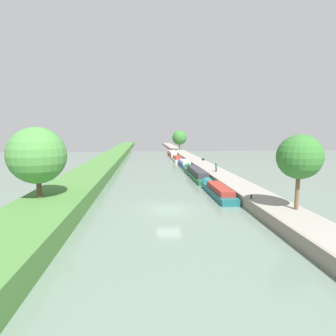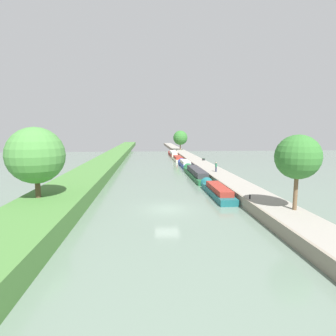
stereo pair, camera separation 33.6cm
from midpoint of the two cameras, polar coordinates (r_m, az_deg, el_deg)
ground_plane at (r=28.37m, az=0.15°, el=-8.62°), size 160.00×160.00×0.00m
left_grassy_bank at (r=29.45m, az=-22.29°, el=-6.86°), size 6.03×260.00×1.72m
right_towpath at (r=30.70m, az=19.35°, el=-6.75°), size 3.76×260.00×1.08m
stone_quay at (r=29.95m, az=15.82°, el=-6.92°), size 0.25×260.00×1.13m
narrowboat_teal at (r=35.16m, az=10.28°, el=-4.59°), size 1.97×11.21×1.94m
narrowboat_green at (r=48.43m, az=5.91°, el=-1.01°), size 2.10×16.91×2.25m
narrowboat_blue at (r=62.62m, az=3.62°, el=0.93°), size 2.00×10.39×2.04m
narrowboat_cream at (r=75.06m, az=2.09°, el=2.02°), size 2.19×12.58×2.08m
narrowboat_red at (r=89.19m, az=1.13°, el=3.01°), size 2.05×14.79×2.18m
tree_rightbank_near at (r=26.16m, az=25.80°, el=2.05°), size 3.87×3.87×6.63m
tree_rightbank_midnear at (r=101.51m, az=2.69°, el=6.32°), size 5.27×5.27×7.04m
tree_leftbank_downstream at (r=28.22m, az=-25.59°, el=2.38°), size 5.29×5.29×6.66m
person_walking at (r=47.23m, az=10.20°, el=0.28°), size 0.34×0.34×1.66m
mooring_bollard_near at (r=29.40m, az=17.04°, el=-5.76°), size 0.16×0.16×0.45m
mooring_bollard_far at (r=95.74m, az=1.90°, el=3.74°), size 0.16×0.16×0.45m
park_bench at (r=65.40m, az=7.60°, el=1.92°), size 0.44×1.50×0.47m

